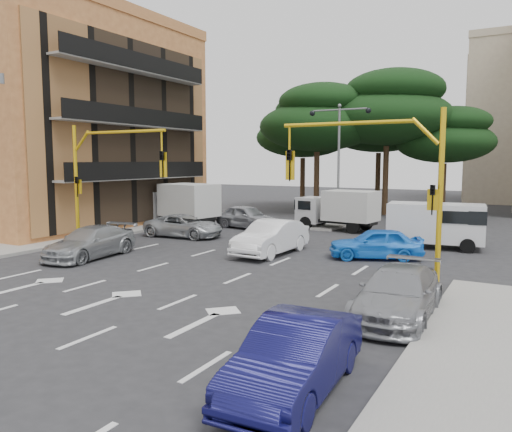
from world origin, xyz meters
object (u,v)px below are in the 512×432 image
at_px(car_blue_compact, 376,243).
at_px(car_silver_cross_b, 247,217).
at_px(street_lamp_center, 339,143).
at_px(van_white, 435,225).
at_px(signal_mast_right, 386,172).
at_px(car_white_hatch, 271,237).
at_px(car_silver_wagon, 90,242).
at_px(box_truck_a, 178,205).
at_px(signal_mast_left, 102,169).
at_px(car_silver_parked, 398,293).
at_px(car_navy_parked, 295,356).
at_px(car_silver_cross_a, 184,226).
at_px(box_truck_b, 337,210).

bearing_deg(car_blue_compact, car_silver_cross_b, -143.31).
xyz_separation_m(street_lamp_center, van_white, (7.13, -5.74, -4.31)).
distance_m(signal_mast_right, street_lamp_center, 15.65).
bearing_deg(signal_mast_right, car_blue_compact, 109.40).
distance_m(car_white_hatch, car_silver_wagon, 8.08).
relative_size(car_silver_cross_b, box_truck_a, 0.76).
bearing_deg(signal_mast_left, car_silver_parked, -13.94).
distance_m(car_white_hatch, box_truck_a, 11.44).
bearing_deg(car_white_hatch, signal_mast_right, -23.25).
bearing_deg(car_silver_cross_b, car_silver_parked, -123.16).
relative_size(signal_mast_left, box_truck_a, 1.05).
distance_m(street_lamp_center, car_silver_parked, 20.10).
bearing_deg(box_truck_a, car_navy_parked, -127.64).
bearing_deg(signal_mast_left, car_silver_wagon, -59.83).
height_order(car_blue_compact, car_navy_parked, car_navy_parked).
bearing_deg(car_blue_compact, signal_mast_right, -3.99).
height_order(signal_mast_right, car_navy_parked, signal_mast_right).
height_order(car_white_hatch, car_silver_cross_a, car_white_hatch).
relative_size(car_silver_wagon, box_truck_b, 0.94).
bearing_deg(car_silver_cross_b, signal_mast_left, -179.87).
height_order(car_silver_wagon, box_truck_a, box_truck_a).
bearing_deg(car_silver_cross_b, car_silver_cross_a, 177.92).
height_order(car_silver_cross_b, van_white, van_white).
bearing_deg(car_navy_parked, box_truck_a, 129.85).
height_order(car_navy_parked, car_silver_parked, car_navy_parked).
distance_m(signal_mast_left, street_lamp_center, 15.65).
bearing_deg(street_lamp_center, box_truck_b, -70.63).
xyz_separation_m(car_silver_wagon, box_truck_a, (-3.25, 10.41, 0.71)).
relative_size(van_white, box_truck_b, 0.89).
bearing_deg(signal_mast_right, box_truck_a, 151.45).
xyz_separation_m(car_white_hatch, car_navy_parked, (6.74, -11.94, -0.09)).
bearing_deg(car_blue_compact, car_silver_parked, -3.45).
xyz_separation_m(signal_mast_right, van_white, (0.32, 8.27, -2.77)).
bearing_deg(car_white_hatch, car_silver_cross_b, 129.81).
relative_size(signal_mast_left, box_truck_b, 1.20).
xyz_separation_m(signal_mast_right, car_silver_wagon, (-12.56, -1.81, -3.20)).
height_order(signal_mast_left, box_truck_a, signal_mast_left).
bearing_deg(van_white, car_silver_wagon, -58.72).
bearing_deg(car_silver_wagon, car_silver_cross_a, 84.80).
xyz_separation_m(street_lamp_center, box_truck_b, (0.73, -2.08, -4.20)).
bearing_deg(car_silver_cross_a, car_silver_wagon, 176.91).
xyz_separation_m(car_silver_wagon, car_silver_parked, (13.95, -1.91, -0.00)).
bearing_deg(car_silver_wagon, box_truck_a, 101.71).
relative_size(car_navy_parked, van_white, 0.94).
relative_size(car_blue_compact, car_silver_cross_b, 0.92).
distance_m(car_silver_parked, van_white, 12.05).
xyz_separation_m(van_white, box_truck_b, (-6.40, 3.66, 0.11)).
distance_m(car_silver_cross_b, box_truck_b, 5.66).
bearing_deg(car_white_hatch, street_lamp_center, 96.59).
xyz_separation_m(car_blue_compact, car_navy_parked, (2.23, -13.20, 0.01)).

